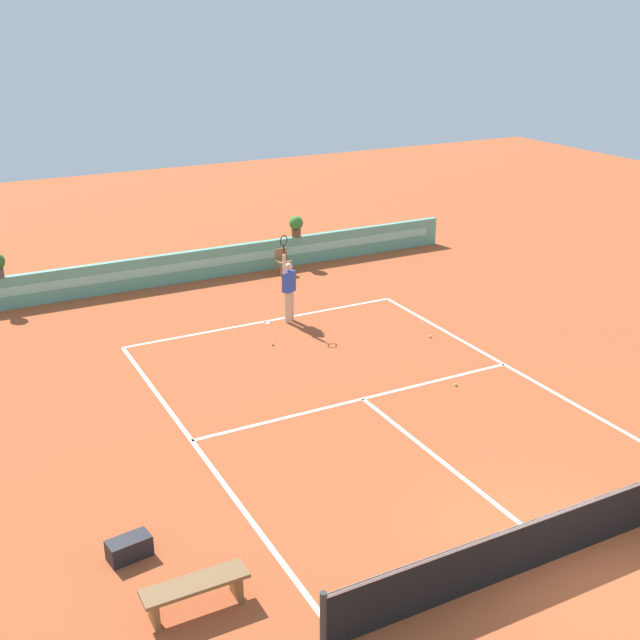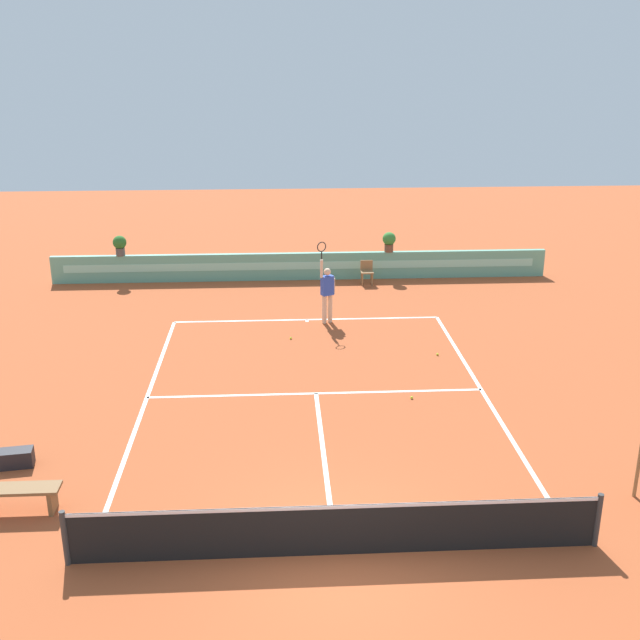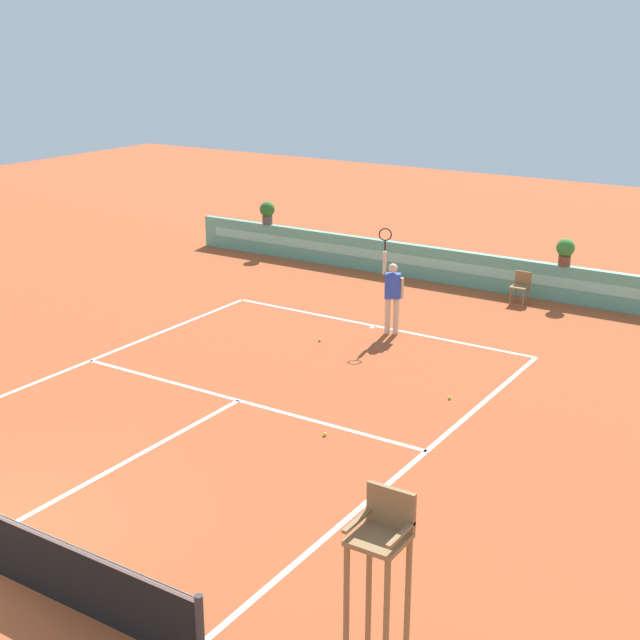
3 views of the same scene
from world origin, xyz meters
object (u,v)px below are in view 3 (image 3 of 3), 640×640
(tennis_ball_near_baseline, at_px, (325,434))
(tennis_ball_mid_court, at_px, (320,340))
(tennis_player, at_px, (392,292))
(umpire_chair, at_px, (381,559))
(tennis_ball_by_sideline, at_px, (450,398))
(ball_kid_chair, at_px, (521,286))
(potted_plant_far_left, at_px, (267,211))
(potted_plant_right, at_px, (565,250))

(tennis_ball_near_baseline, distance_m, tennis_ball_mid_court, 5.10)
(tennis_player, height_order, tennis_ball_near_baseline, tennis_player)
(umpire_chair, bearing_deg, tennis_ball_by_sideline, 108.80)
(ball_kid_chair, distance_m, tennis_ball_mid_court, 6.17)
(tennis_ball_near_baseline, bearing_deg, ball_kid_chair, 89.89)
(umpire_chair, xyz_separation_m, ball_kid_chair, (-3.70, 14.39, -0.86))
(umpire_chair, distance_m, tennis_player, 11.66)
(tennis_player, bearing_deg, tennis_ball_mid_court, -129.79)
(tennis_ball_mid_court, relative_size, potted_plant_far_left, 0.09)
(tennis_ball_mid_court, distance_m, potted_plant_right, 7.35)
(tennis_ball_by_sideline, bearing_deg, potted_plant_far_left, 142.40)
(umpire_chair, xyz_separation_m, tennis_ball_by_sideline, (-2.53, 7.44, -1.31))
(tennis_player, distance_m, tennis_ball_mid_court, 2.07)
(umpire_chair, distance_m, tennis_ball_mid_court, 11.16)
(tennis_player, relative_size, tennis_ball_by_sideline, 38.01)
(umpire_chair, xyz_separation_m, tennis_player, (-5.40, 10.32, -0.29))
(potted_plant_right, bearing_deg, potted_plant_far_left, 180.00)
(tennis_player, xyz_separation_m, potted_plant_right, (2.58, 4.80, 0.36))
(tennis_ball_by_sideline, bearing_deg, ball_kid_chair, 99.56)
(tennis_player, height_order, potted_plant_far_left, tennis_player)
(tennis_ball_near_baseline, bearing_deg, umpire_chair, -51.61)
(potted_plant_right, relative_size, potted_plant_far_left, 1.00)
(tennis_player, bearing_deg, umpire_chair, -62.38)
(tennis_player, relative_size, potted_plant_far_left, 3.57)
(tennis_ball_mid_court, bearing_deg, tennis_ball_by_sideline, -20.46)
(ball_kid_chair, relative_size, potted_plant_far_left, 1.17)
(tennis_ball_mid_court, xyz_separation_m, potted_plant_right, (3.73, 6.18, 1.38))
(umpire_chair, height_order, tennis_ball_near_baseline, umpire_chair)
(potted_plant_right, bearing_deg, tennis_ball_near_baseline, -94.92)
(tennis_ball_near_baseline, bearing_deg, potted_plant_right, 85.08)
(tennis_ball_mid_court, bearing_deg, potted_plant_far_left, 133.93)
(tennis_ball_by_sideline, height_order, potted_plant_right, potted_plant_right)
(ball_kid_chair, height_order, potted_plant_right, potted_plant_right)
(potted_plant_far_left, bearing_deg, tennis_ball_near_baseline, -49.87)
(tennis_ball_mid_court, relative_size, potted_plant_right, 0.09)
(tennis_ball_by_sideline, relative_size, potted_plant_right, 0.09)
(tennis_ball_by_sideline, height_order, potted_plant_far_left, potted_plant_far_left)
(umpire_chair, xyz_separation_m, tennis_ball_mid_court, (-6.55, 8.94, -1.31))
(potted_plant_far_left, bearing_deg, potted_plant_right, 0.00)
(umpire_chair, height_order, tennis_ball_mid_court, umpire_chair)
(tennis_ball_near_baseline, relative_size, tennis_ball_by_sideline, 1.00)
(umpire_chair, distance_m, tennis_ball_by_sideline, 7.97)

